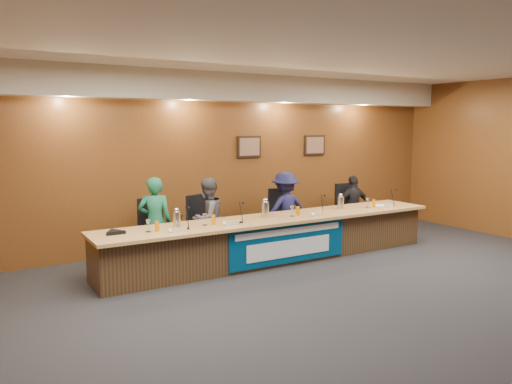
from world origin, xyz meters
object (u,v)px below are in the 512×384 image
Objects in this scene: panelist_d at (353,206)px; office_chair_c at (282,221)px; carafe_mid at (265,210)px; carafe_right at (340,203)px; office_chair_d at (350,213)px; dais_body at (275,240)px; panelist_c at (285,210)px; panelist_a at (155,222)px; banner at (289,243)px; speakerphone at (115,232)px; office_chair_a at (153,236)px; carafe_left at (177,220)px; office_chair_b at (205,230)px; panelist_b at (208,219)px.

panelist_d is 1.68m from office_chair_c.
carafe_mid is 1.65m from carafe_right.
office_chair_d is 2.67m from carafe_mid.
dais_body reaches higher than office_chair_d.
panelist_c is 1.69m from office_chair_d.
panelist_c is (2.51, 0.00, -0.02)m from panelist_a.
office_chair_c is at bearing -90.11° from panelist_c.
banner is 6.88× the size of speakerphone.
panelist_d reaches higher than carafe_right.
banner is at bearing 58.80° from panelist_c.
office_chair_a is (0.00, 0.10, -0.25)m from panelist_a.
panelist_a is at bearing 95.76° from carafe_left.
office_chair_b is (0.93, 0.10, -0.25)m from panelist_a.
panelist_b is at bearing 165.27° from carafe_right.
banner is at bearing -102.16° from office_chair_c.
carafe_left reaches higher than carafe_right.
panelist_c reaches higher than dais_body.
banner is 4.58× the size of office_chair_d.
carafe_mid is at bearing -67.10° from office_chair_b.
speakerphone is (-0.82, -0.76, 0.30)m from office_chair_a.
office_chair_c is 1.50× the size of speakerphone.
panelist_b reaches higher than office_chair_d.
panelist_c is at bearing -173.11° from office_chair_d.
carafe_mid reaches higher than speakerphone.
panelist_a is 3.04× the size of office_chair_c.
panelist_c is 3.40m from speakerphone.
carafe_left is at bearing -177.39° from carafe_mid.
banner is 2.21m from office_chair_a.
panelist_b is 0.98× the size of panelist_c.
panelist_d is 5.05m from speakerphone.
speakerphone is (-0.89, 0.08, -0.10)m from carafe_left.
carafe_left is 3.23m from carafe_right.
panelist_d reaches higher than office_chair_c.
panelist_d is 5.65× the size of carafe_right.
office_chair_a is 1.87m from carafe_mid.
panelist_b is 1.61m from office_chair_c.
office_chair_c is at bearing 137.47° from carafe_right.
office_chair_c is 1.84× the size of carafe_mid.
carafe_mid is at bearing 37.75° from panelist_c.
carafe_right is at bearing 45.77° from panelist_d.
panelist_c is at bearing 16.85° from carafe_left.
carafe_mid is at bearing -16.07° from office_chair_a.
dais_body is 2.73× the size of banner.
dais_body reaches higher than office_chair_b.
carafe_mid is 1.16× the size of carafe_right.
office_chair_a is (-0.93, 0.10, -0.21)m from panelist_b.
carafe_right reaches higher than dais_body.
panelist_a reaches higher than dais_body.
office_chair_b is 2.52m from carafe_right.
office_chair_a is at bearing -2.38° from panelist_c.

